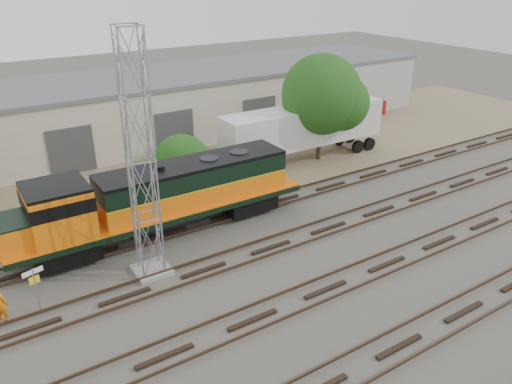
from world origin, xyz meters
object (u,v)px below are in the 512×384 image
locomotive (157,198)px  semi_trailer (307,127)px  worker (0,304)px  signal_tower (141,165)px

locomotive → semi_trailer: (14.32, 5.23, 0.30)m
worker → locomotive: bearing=-122.6°
worker → semi_trailer: (22.80, 8.42, 1.76)m
locomotive → worker: (-8.48, -3.19, -1.46)m
signal_tower → semi_trailer: size_ratio=0.86×
worker → semi_trailer: semi_trailer is taller
semi_trailer → worker: bearing=-159.2°
worker → semi_trailer: bearing=-123.0°
signal_tower → locomotive: bearing=60.5°
locomotive → signal_tower: size_ratio=1.43×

